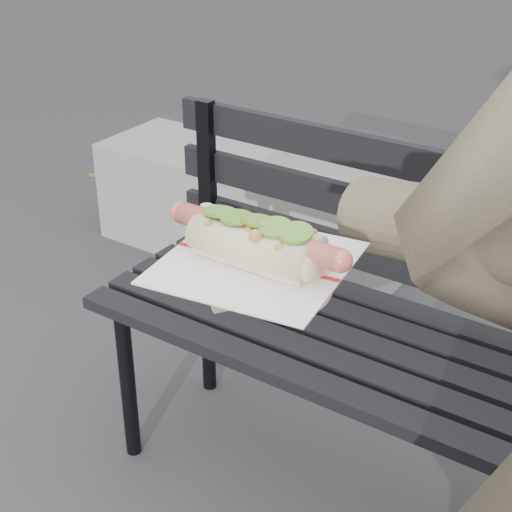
# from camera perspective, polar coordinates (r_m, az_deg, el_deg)

# --- Properties ---
(park_bench) EXTENTS (1.50, 0.44, 0.88)m
(park_bench) POSITION_cam_1_polar(r_m,az_deg,el_deg) (1.76, 11.48, -4.70)
(park_bench) COLOR black
(park_bench) RESTS_ON ground
(concrete_block) EXTENTS (1.20, 0.40, 0.40)m
(concrete_block) POSITION_cam_1_polar(r_m,az_deg,el_deg) (3.00, -0.59, 3.42)
(concrete_block) COLOR slate
(concrete_block) RESTS_ON ground
(held_hotdog) EXTENTS (0.64, 0.33, 0.20)m
(held_hotdog) POSITION_cam_1_polar(r_m,az_deg,el_deg) (0.80, 15.51, 0.36)
(held_hotdog) COLOR #443F2D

